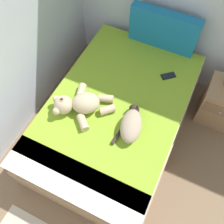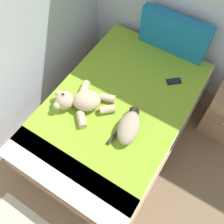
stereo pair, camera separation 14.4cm
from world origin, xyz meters
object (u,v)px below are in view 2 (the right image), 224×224
at_px(cat, 129,126).
at_px(cell_phone, 174,81).
at_px(bed, 118,118).
at_px(patterned_cushion, 174,34).
at_px(teddy_bear, 80,101).

height_order(cat, cell_phone, cat).
relative_size(bed, cell_phone, 12.69).
height_order(bed, cell_phone, cell_phone).
distance_m(patterned_cushion, cell_phone, 0.50).
height_order(patterned_cushion, cat, patterned_cushion).
bearing_deg(cat, bed, 140.04).
relative_size(bed, teddy_bear, 3.49).
distance_m(teddy_bear, cell_phone, 0.98).
distance_m(cat, cell_phone, 0.74).
relative_size(cat, cell_phone, 2.78).
distance_m(patterned_cushion, cat, 1.14).
bearing_deg(bed, teddy_bear, -143.62).
relative_size(patterned_cushion, cat, 1.69).
bearing_deg(patterned_cushion, bed, -96.82).
bearing_deg(cell_phone, patterned_cushion, 120.27).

